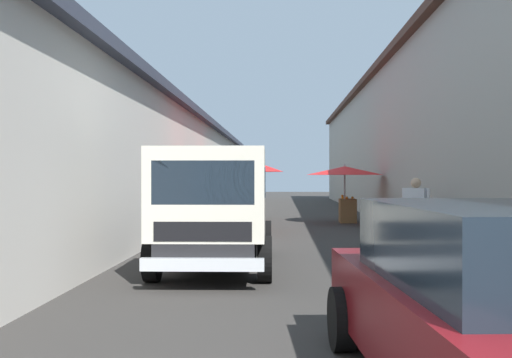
{
  "coord_description": "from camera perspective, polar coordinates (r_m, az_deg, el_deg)",
  "views": [
    {
      "loc": [
        -2.09,
        0.28,
        1.64
      ],
      "look_at": [
        11.99,
        0.9,
        1.58
      ],
      "focal_mm": 39.98,
      "sensor_mm": 36.0,
      "label": 1
    }
  ],
  "objects": [
    {
      "name": "ground",
      "position": [
        15.68,
        3.54,
        -5.75
      ],
      "size": [
        90.0,
        90.0,
        0.0
      ],
      "primitive_type": "plane",
      "color": "#33302D"
    },
    {
      "name": "building_left_whitewash",
      "position": [
        19.01,
        -17.64,
        1.4
      ],
      "size": [
        49.8,
        7.5,
        4.03
      ],
      "color": "beige",
      "rests_on": "ground"
    },
    {
      "name": "building_right_concrete",
      "position": [
        19.25,
        24.23,
        3.96
      ],
      "size": [
        49.8,
        7.5,
        5.76
      ],
      "color": "#A39E93",
      "rests_on": "ground"
    },
    {
      "name": "fruit_stall_mid_lane",
      "position": [
        16.88,
        -1.39,
        0.72
      ],
      "size": [
        2.49,
        2.49,
        2.29
      ],
      "color": "#9E9EA3",
      "rests_on": "ground"
    },
    {
      "name": "fruit_stall_far_left",
      "position": [
        20.32,
        8.9,
        0.29
      ],
      "size": [
        2.69,
        2.69,
        2.08
      ],
      "color": "#9E9EA3",
      "rests_on": "ground"
    },
    {
      "name": "fruit_stall_near_right",
      "position": [
        21.61,
        -1.99,
        0.23
      ],
      "size": [
        2.21,
        2.21,
        2.16
      ],
      "color": "#9E9EA3",
      "rests_on": "ground"
    },
    {
      "name": "hatchback_car",
      "position": [
        4.45,
        23.02,
        -11.5
      ],
      "size": [
        4.02,
        2.14,
        1.45
      ],
      "color": "#600F14",
      "rests_on": "ground"
    },
    {
      "name": "delivery_truck",
      "position": [
        9.56,
        -4.34,
        -3.35
      ],
      "size": [
        4.95,
        2.05,
        2.08
      ],
      "color": "black",
      "rests_on": "ground"
    },
    {
      "name": "vendor_by_crates",
      "position": [
        19.67,
        -3.7,
        -1.67
      ],
      "size": [
        0.44,
        0.56,
        1.68
      ],
      "color": "#232328",
      "rests_on": "ground"
    },
    {
      "name": "vendor_in_shade",
      "position": [
        12.7,
        15.71,
        -2.97
      ],
      "size": [
        0.45,
        0.51,
        1.61
      ],
      "color": "#665B4C",
      "rests_on": "ground"
    }
  ]
}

